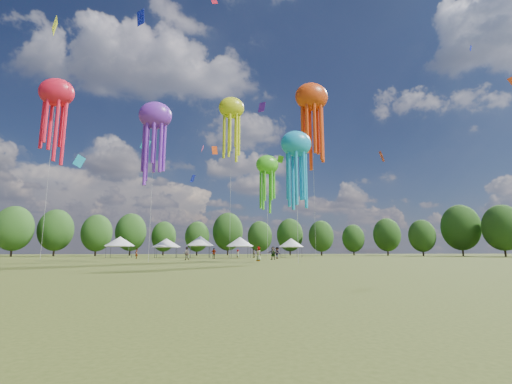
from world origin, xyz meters
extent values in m
plane|color=#384416|center=(0.00, 0.00, 0.00)|extent=(300.00, 300.00, 0.00)
imported|color=gray|center=(-6.59, 37.50, 0.90)|extent=(0.88, 0.69, 1.79)
imported|color=gray|center=(3.28, 59.77, 0.78)|extent=(0.50, 0.77, 1.57)
imported|color=gray|center=(5.57, 53.87, 0.85)|extent=(0.79, 0.93, 1.70)
imported|color=gray|center=(8.30, 45.96, 0.95)|extent=(1.41, 1.15, 1.90)
imported|color=gray|center=(-2.23, 48.13, 0.89)|extent=(1.12, 0.73, 1.78)
imported|color=gray|center=(5.89, 38.38, 0.95)|extent=(1.78, 1.42, 1.90)
imported|color=gray|center=(-14.75, 47.44, 0.84)|extent=(0.40, 0.62, 1.68)
imported|color=gray|center=(2.52, 31.76, 0.90)|extent=(0.85, 1.03, 1.81)
cylinder|color=#47474C|center=(-21.22, 55.12, 1.04)|extent=(0.08, 0.08, 2.08)
cylinder|color=#47474C|center=(-21.22, 59.00, 1.04)|extent=(0.08, 0.08, 2.08)
cylinder|color=#47474C|center=(-17.33, 55.12, 1.04)|extent=(0.08, 0.08, 2.08)
cylinder|color=#47474C|center=(-17.33, 59.00, 1.04)|extent=(0.08, 0.08, 2.08)
cube|color=white|center=(-19.27, 57.06, 2.13)|extent=(4.29, 4.29, 0.10)
cone|color=white|center=(-19.27, 57.06, 3.07)|extent=(5.57, 5.57, 1.78)
cylinder|color=#47474C|center=(-12.75, 55.87, 0.96)|extent=(0.08, 0.08, 1.91)
cylinder|color=#47474C|center=(-12.75, 59.72, 0.96)|extent=(0.08, 0.08, 1.91)
cylinder|color=#47474C|center=(-8.90, 55.87, 0.96)|extent=(0.08, 0.08, 1.91)
cylinder|color=#47474C|center=(-8.90, 59.72, 0.96)|extent=(0.08, 0.08, 1.91)
cube|color=white|center=(-10.83, 57.80, 1.96)|extent=(4.25, 4.25, 0.10)
cone|color=white|center=(-10.83, 57.80, 2.84)|extent=(5.53, 5.53, 1.64)
cylinder|color=#47474C|center=(-6.23, 55.51, 1.10)|extent=(0.08, 0.08, 2.20)
cylinder|color=#47474C|center=(-6.23, 59.16, 1.10)|extent=(0.08, 0.08, 2.20)
cylinder|color=#47474C|center=(-2.58, 55.51, 1.10)|extent=(0.08, 0.08, 2.20)
cylinder|color=#47474C|center=(-2.58, 59.16, 1.10)|extent=(0.08, 0.08, 2.20)
cube|color=white|center=(-4.41, 57.33, 2.25)|extent=(4.05, 4.05, 0.10)
cone|color=white|center=(-4.41, 57.33, 3.24)|extent=(5.27, 5.27, 1.88)
cylinder|color=#47474C|center=(0.88, 49.51, 1.00)|extent=(0.08, 0.08, 2.00)
cylinder|color=#47474C|center=(0.88, 52.98, 1.00)|extent=(0.08, 0.08, 2.00)
cylinder|color=#47474C|center=(4.35, 49.51, 1.00)|extent=(0.08, 0.08, 2.00)
cylinder|color=#47474C|center=(4.35, 52.98, 1.00)|extent=(0.08, 0.08, 2.00)
cube|color=white|center=(2.61, 51.25, 2.05)|extent=(3.87, 3.87, 0.10)
cone|color=white|center=(2.61, 51.25, 2.95)|extent=(5.03, 5.03, 1.71)
cylinder|color=#47474C|center=(11.92, 54.64, 1.00)|extent=(0.08, 0.08, 2.00)
cylinder|color=#47474C|center=(11.92, 58.05, 1.00)|extent=(0.08, 0.08, 2.00)
cylinder|color=#47474C|center=(15.33, 54.64, 1.00)|extent=(0.08, 0.08, 2.00)
cylinder|color=#47474C|center=(15.33, 58.05, 1.00)|extent=(0.08, 0.08, 2.00)
cube|color=white|center=(13.62, 56.34, 2.05)|extent=(3.81, 3.81, 0.10)
cone|color=white|center=(13.62, 56.34, 2.96)|extent=(4.95, 4.95, 1.71)
ellipsoid|color=purple|center=(-10.48, 27.68, 16.92)|extent=(3.81, 2.67, 3.24)
cylinder|color=beige|center=(-10.48, 27.68, 8.46)|extent=(0.03, 0.03, 16.92)
ellipsoid|color=yellow|center=(0.38, 47.12, 26.76)|extent=(4.62, 3.23, 3.93)
cylinder|color=beige|center=(0.38, 47.12, 13.38)|extent=(0.03, 0.03, 26.76)
ellipsoid|color=#49CC21|center=(5.14, 38.56, 14.32)|extent=(3.49, 2.45, 2.97)
cylinder|color=beige|center=(5.14, 38.56, 7.16)|extent=(0.03, 0.03, 14.32)
ellipsoid|color=red|center=(-25.73, 38.94, 23.81)|extent=(4.82, 3.38, 4.10)
cylinder|color=beige|center=(-25.73, 38.94, 11.90)|extent=(0.03, 0.03, 23.81)
ellipsoid|color=#189FD1|center=(5.00, 22.51, 12.71)|extent=(3.37, 2.36, 2.86)
cylinder|color=beige|center=(5.00, 22.51, 6.36)|extent=(0.03, 0.03, 12.71)
ellipsoid|color=#E2410E|center=(14.99, 45.53, 29.29)|extent=(6.15, 4.31, 5.23)
cylinder|color=beige|center=(14.99, 45.53, 14.64)|extent=(0.03, 0.03, 29.29)
cube|color=red|center=(-3.94, 26.72, 31.90)|extent=(0.84, 0.46, 0.94)
cube|color=#E2410E|center=(-1.52, 65.82, 24.12)|extent=(1.52, 0.97, 2.11)
cube|color=yellow|center=(16.24, 62.32, 28.16)|extent=(0.64, 0.61, 0.87)
cube|color=#1B26F4|center=(-6.15, 51.83, 14.45)|extent=(1.01, 1.42, 1.45)
cube|color=yellow|center=(-23.68, 31.10, 29.27)|extent=(0.69, 1.75, 2.11)
cube|color=#1B26F4|center=(-14.67, 38.31, 36.65)|extent=(1.32, 1.62, 2.35)
cube|color=#189FD1|center=(-16.28, 61.68, 23.45)|extent=(2.31, 1.13, 2.45)
cube|color=purple|center=(7.58, 55.53, 30.95)|extent=(1.46, 1.37, 2.26)
cube|color=#E2410E|center=(31.76, 51.52, 20.37)|extent=(1.39, 1.74, 2.38)
cube|color=#49CC21|center=(13.67, 64.51, 22.31)|extent=(1.41, 1.14, 1.88)
cube|color=#1B26F4|center=(35.16, 30.05, 31.80)|extent=(0.62, 0.54, 0.74)
cube|color=#189FD1|center=(-25.35, 49.93, 16.43)|extent=(1.78, 1.14, 2.28)
cube|color=#FF4B98|center=(-4.66, 43.67, 17.87)|extent=(0.40, 0.84, 1.02)
cylinder|color=#38281C|center=(-47.17, 78.19, 1.68)|extent=(0.44, 0.44, 3.36)
ellipsoid|color=#264A18|center=(-47.17, 78.19, 6.51)|extent=(8.40, 8.40, 10.51)
cylinder|color=#38281C|center=(-40.68, 85.49, 1.71)|extent=(0.44, 0.44, 3.41)
ellipsoid|color=#264A18|center=(-40.68, 85.49, 6.61)|extent=(8.53, 8.53, 10.66)
cylinder|color=#38281C|center=(-30.60, 85.02, 1.53)|extent=(0.44, 0.44, 3.07)
ellipsoid|color=#264A18|center=(-30.60, 85.02, 5.94)|extent=(7.66, 7.66, 9.58)
cylinder|color=#38281C|center=(-23.51, 93.33, 1.72)|extent=(0.44, 0.44, 3.43)
ellipsoid|color=#264A18|center=(-23.51, 93.33, 6.65)|extent=(8.58, 8.58, 10.73)
cylinder|color=#38281C|center=(-14.76, 98.96, 1.47)|extent=(0.44, 0.44, 2.95)
ellipsoid|color=#264A18|center=(-14.76, 98.96, 5.71)|extent=(7.37, 7.37, 9.21)
cylinder|color=#38281C|center=(-4.70, 95.06, 1.45)|extent=(0.44, 0.44, 2.89)
ellipsoid|color=#264A18|center=(-4.70, 95.06, 5.61)|extent=(7.23, 7.23, 9.04)
cylinder|color=#38281C|center=(4.91, 99.49, 1.92)|extent=(0.44, 0.44, 3.84)
ellipsoid|color=#264A18|center=(4.91, 99.49, 7.44)|extent=(9.60, 9.60, 11.99)
cylinder|color=#38281C|center=(13.19, 88.44, 1.42)|extent=(0.44, 0.44, 2.84)
ellipsoid|color=#264A18|center=(13.19, 88.44, 5.51)|extent=(7.11, 7.11, 8.89)
cylinder|color=#38281C|center=(22.93, 91.04, 1.58)|extent=(0.44, 0.44, 3.16)
ellipsoid|color=#264A18|center=(22.93, 91.04, 6.13)|extent=(7.91, 7.91, 9.88)
cylinder|color=#38281C|center=(30.69, 85.29, 1.44)|extent=(0.44, 0.44, 2.88)
ellipsoid|color=#264A18|center=(30.69, 85.29, 5.59)|extent=(7.21, 7.21, 9.01)
cylinder|color=#38281C|center=(41.52, 87.24, 1.31)|extent=(0.44, 0.44, 2.63)
ellipsoid|color=#264A18|center=(41.52, 87.24, 5.09)|extent=(6.57, 6.57, 8.22)
cylinder|color=#38281C|center=(50.52, 83.73, 1.56)|extent=(0.44, 0.44, 3.13)
ellipsoid|color=#264A18|center=(50.52, 83.73, 6.06)|extent=(7.81, 7.81, 9.77)
cylinder|color=#38281C|center=(53.64, 71.81, 1.36)|extent=(0.44, 0.44, 2.72)
ellipsoid|color=#264A18|center=(53.64, 71.81, 5.27)|extent=(6.80, 6.80, 8.50)
cylinder|color=#38281C|center=(62.96, 68.92, 1.90)|extent=(0.44, 0.44, 3.81)
ellipsoid|color=#264A18|center=(62.96, 68.92, 7.38)|extent=(9.52, 9.52, 11.90)
cylinder|color=#38281C|center=(66.57, 59.80, 1.76)|extent=(0.44, 0.44, 3.51)
ellipsoid|color=#264A18|center=(66.57, 59.80, 6.80)|extent=(8.78, 8.78, 10.97)
camera|label=1|loc=(-5.62, -13.15, 1.20)|focal=24.84mm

